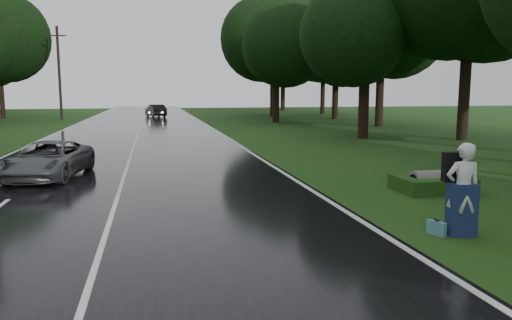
{
  "coord_description": "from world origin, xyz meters",
  "views": [
    {
      "loc": [
        1.05,
        -11.28,
        3.08
      ],
      "look_at": [
        3.96,
        2.25,
        1.1
      ],
      "focal_mm": 33.9,
      "sensor_mm": 36.0,
      "label": 1
    }
  ],
  "objects": [
    {
      "name": "tree_right_e",
      "position": [
        13.06,
        35.33,
        0.0
      ],
      "size": [
        8.48,
        8.48,
        13.25
      ],
      "primitive_type": null,
      "color": "black",
      "rests_on": "ground"
    },
    {
      "name": "lane_center",
      "position": [
        0.0,
        20.0,
        0.04
      ],
      "size": [
        0.12,
        140.0,
        0.01
      ],
      "primitive_type": "cube",
      "color": "silver",
      "rests_on": "road"
    },
    {
      "name": "utility_pole_far",
      "position": [
        -8.5,
        44.16,
        0.0
      ],
      "size": [
        1.8,
        0.28,
        9.88
      ],
      "primitive_type": null,
      "color": "black",
      "rests_on": "ground"
    },
    {
      "name": "ground",
      "position": [
        0.0,
        0.0,
        0.0
      ],
      "size": [
        160.0,
        160.0,
        0.0
      ],
      "primitive_type": "plane",
      "color": "#1D4113",
      "rests_on": "ground"
    },
    {
      "name": "suitcase",
      "position": [
        6.97,
        -2.23,
        0.15
      ],
      "size": [
        0.27,
        0.44,
        0.3
      ],
      "primitive_type": "cube",
      "rotation": [
        0.0,
        0.0,
        0.37
      ],
      "color": "teal",
      "rests_on": "ground"
    },
    {
      "name": "tree_left_f",
      "position": [
        -15.51,
        48.52,
        0.0
      ],
      "size": [
        10.02,
        10.02,
        15.66
      ],
      "primitive_type": null,
      "color": "black",
      "rests_on": "ground"
    },
    {
      "name": "far_car",
      "position": [
        1.48,
        47.71,
        0.78
      ],
      "size": [
        2.59,
        4.71,
        1.47
      ],
      "primitive_type": "imported",
      "rotation": [
        0.0,
        0.0,
        3.38
      ],
      "color": "black",
      "rests_on": "road"
    },
    {
      "name": "tree_right_d",
      "position": [
        14.62,
        18.3,
        0.0
      ],
      "size": [
        7.88,
        7.88,
        12.31
      ],
      "primitive_type": null,
      "color": "black",
      "rests_on": "ground"
    },
    {
      "name": "tree_right_f",
      "position": [
        15.41,
        45.94,
        0.0
      ],
      "size": [
        10.38,
        10.38,
        16.22
      ],
      "primitive_type": null,
      "color": "black",
      "rests_on": "ground"
    },
    {
      "name": "road",
      "position": [
        0.0,
        20.0,
        0.02
      ],
      "size": [
        12.0,
        140.0,
        0.04
      ],
      "primitive_type": "cube",
      "color": "black",
      "rests_on": "ground"
    },
    {
      "name": "hitchhiker",
      "position": [
        7.47,
        -2.33,
        0.93
      ],
      "size": [
        0.8,
        0.74,
        2.01
      ],
      "color": "silver",
      "rests_on": "ground"
    },
    {
      "name": "grey_car",
      "position": [
        -2.58,
        6.77,
        0.68
      ],
      "size": [
        2.87,
        4.88,
        1.28
      ],
      "primitive_type": "imported",
      "rotation": [
        0.0,
        0.0,
        6.11
      ],
      "color": "#494C4E",
      "rests_on": "road"
    },
    {
      "name": "culvert",
      "position": [
        9.5,
        1.98,
        0.0
      ],
      "size": [
        1.31,
        0.65,
        0.65
      ],
      "primitive_type": "cylinder",
      "rotation": [
        0.0,
        1.57,
        0.0
      ],
      "color": "slate",
      "rests_on": "ground"
    }
  ]
}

